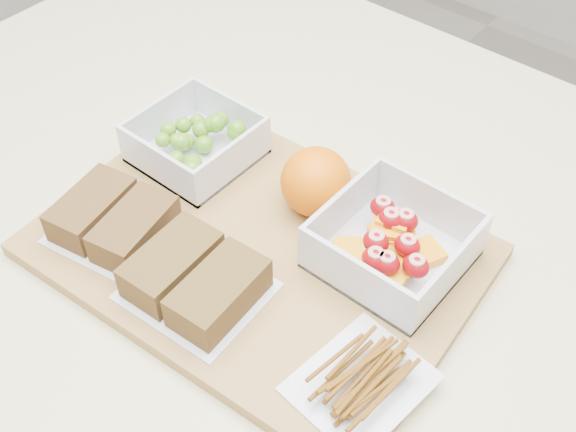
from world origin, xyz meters
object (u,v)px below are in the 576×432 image
(sandwich_bag_left, at_px, (114,220))
(grape_container, at_px, (198,142))
(fruit_container, at_px, (392,245))
(pretzel_bag, at_px, (362,376))
(sandwich_bag_center, at_px, (195,279))
(cutting_board, at_px, (258,250))
(orange, at_px, (316,182))

(sandwich_bag_left, bearing_deg, grape_container, 96.62)
(fruit_container, bearing_deg, pretzel_bag, -65.79)
(fruit_container, relative_size, sandwich_bag_center, 0.99)
(sandwich_bag_left, distance_m, pretzel_bag, 0.29)
(cutting_board, xyz_separation_m, fruit_container, (0.11, 0.07, 0.03))
(grape_container, xyz_separation_m, pretzel_bag, (0.31, -0.12, -0.01))
(fruit_container, distance_m, sandwich_bag_left, 0.28)
(pretzel_bag, bearing_deg, sandwich_bag_center, -173.70)
(orange, xyz_separation_m, pretzel_bag, (0.16, -0.14, -0.02))
(grape_container, distance_m, orange, 0.15)
(grape_container, bearing_deg, sandwich_bag_left, -83.38)
(pretzel_bag, bearing_deg, orange, 138.95)
(orange, bearing_deg, sandwich_bag_left, -130.22)
(cutting_board, distance_m, pretzel_bag, 0.18)
(pretzel_bag, bearing_deg, fruit_container, 114.21)
(grape_container, xyz_separation_m, orange, (0.15, 0.02, 0.02))
(orange, bearing_deg, grape_container, -171.89)
(sandwich_bag_left, bearing_deg, orange, 49.78)
(fruit_container, xyz_separation_m, sandwich_bag_left, (-0.23, -0.15, -0.00))
(cutting_board, bearing_deg, orange, 77.79)
(grape_container, distance_m, fruit_container, 0.25)
(cutting_board, distance_m, fruit_container, 0.14)
(grape_container, xyz_separation_m, fruit_container, (0.25, 0.01, 0.00))
(fruit_container, height_order, orange, orange)
(fruit_container, relative_size, orange, 1.79)
(orange, distance_m, sandwich_bag_left, 0.21)
(cutting_board, relative_size, sandwich_bag_left, 3.15)
(grape_container, height_order, sandwich_bag_left, grape_container)
(grape_container, bearing_deg, pretzel_bag, -20.98)
(fruit_container, distance_m, orange, 0.10)
(cutting_board, relative_size, sandwich_bag_center, 3.20)
(fruit_container, xyz_separation_m, pretzel_bag, (0.06, -0.13, -0.01))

